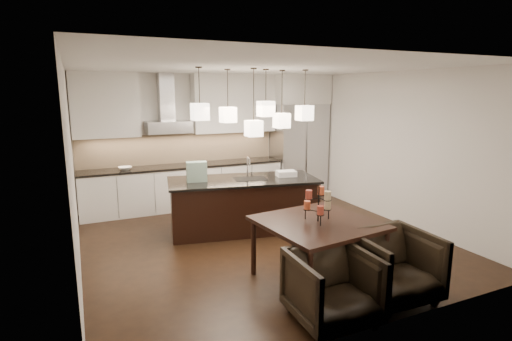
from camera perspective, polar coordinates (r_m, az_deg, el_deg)
name	(u,v)px	position (r m, az deg, el deg)	size (l,w,h in m)	color
floor	(261,241)	(6.73, 0.72, -10.03)	(5.50, 5.50, 0.02)	black
ceiling	(261,66)	(6.29, 0.78, 14.68)	(5.50, 5.50, 0.02)	white
wall_back	(208,139)	(8.91, -6.87, 4.49)	(5.50, 0.02, 2.80)	silver
wall_front	(382,199)	(4.09, 17.52, -3.90)	(5.50, 0.02, 2.80)	silver
wall_left	(71,171)	(5.77, -24.89, -0.13)	(0.02, 5.50, 2.80)	silver
wall_right	(394,147)	(7.93, 19.13, 3.13)	(0.02, 5.50, 2.80)	silver
refrigerator	(299,150)	(9.46, 6.11, 2.92)	(1.20, 0.72, 2.15)	#B7B7BA
fridge_panel	(300,90)	(9.37, 6.29, 11.42)	(1.26, 0.72, 0.65)	silver
lower_cabinets	(186,187)	(8.59, -10.02, -2.35)	(4.21, 0.62, 0.88)	silver
countertop	(185,166)	(8.50, -10.13, 0.67)	(4.21, 0.66, 0.04)	black
backsplash	(181,148)	(8.73, -10.70, 3.15)	(4.21, 0.02, 0.63)	tan
upper_cab_left	(105,105)	(8.27, -20.76, 8.73)	(1.25, 0.35, 1.25)	silver
upper_cab_right	(234,103)	(8.86, -3.16, 9.55)	(1.86, 0.35, 1.25)	silver
hood_canopy	(168,127)	(8.37, -12.40, 6.09)	(0.90, 0.52, 0.24)	#B7B7BA
hood_chimney	(166,97)	(8.45, -12.74, 10.20)	(0.30, 0.28, 0.96)	#B7B7BA
fruit_bowl	(125,168)	(8.23, -18.20, 0.30)	(0.26, 0.26, 0.06)	silver
island_body	(243,205)	(7.12, -1.84, -5.00)	(2.51, 1.00, 0.88)	black
island_top	(243,180)	(7.01, -1.86, -1.38)	(2.59, 1.08, 0.04)	black
faucet	(247,167)	(7.08, -1.24, 0.50)	(0.10, 0.24, 0.38)	silver
tote_bag	(197,172)	(6.85, -8.48, -0.16)	(0.34, 0.18, 0.34)	#245D37
food_container	(286,174)	(7.23, 4.35, -0.44)	(0.34, 0.24, 0.10)	silver
dining_table	(317,251)	(5.30, 8.71, -11.36)	(1.36, 1.36, 0.81)	black
candelabra	(319,203)	(5.09, 8.92, -4.64)	(0.39, 0.39, 0.48)	black
candle_a	(328,205)	(5.20, 10.19, -4.86)	(0.08, 0.08, 0.11)	#D1B888
candle_b	(307,205)	(5.15, 7.33, -4.92)	(0.08, 0.08, 0.11)	#D85932
candle_c	(320,210)	(4.96, 9.19, -5.61)	(0.08, 0.08, 0.11)	#A3392A
candle_d	(321,191)	(5.21, 9.28, -2.84)	(0.08, 0.08, 0.11)	#D85932
candle_e	(309,194)	(4.99, 7.56, -3.41)	(0.08, 0.08, 0.11)	#A3392A
candle_f	(328,196)	(4.97, 10.20, -3.55)	(0.08, 0.08, 0.11)	#D1B888
armchair_left	(333,288)	(4.48, 10.88, -16.10)	(0.83, 0.86, 0.78)	black
armchair_right	(394,266)	(5.10, 19.05, -12.75)	(0.88, 0.91, 0.82)	black
pendant_a	(200,112)	(6.27, -8.03, 8.30)	(0.24, 0.24, 0.26)	#FFE9CB
pendant_b	(228,115)	(6.85, -4.03, 7.94)	(0.24, 0.24, 0.26)	#FFE9CB
pendant_c	(266,109)	(6.84, 1.40, 8.80)	(0.24, 0.24, 0.26)	#FFE9CB
pendant_d	(282,121)	(7.14, 3.68, 7.13)	(0.24, 0.24, 0.26)	#FFE9CB
pendant_e	(304,113)	(7.07, 6.93, 8.16)	(0.24, 0.24, 0.26)	#FFE9CB
pendant_f	(254,128)	(6.57, -0.34, 6.03)	(0.24, 0.24, 0.26)	#FFE9CB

